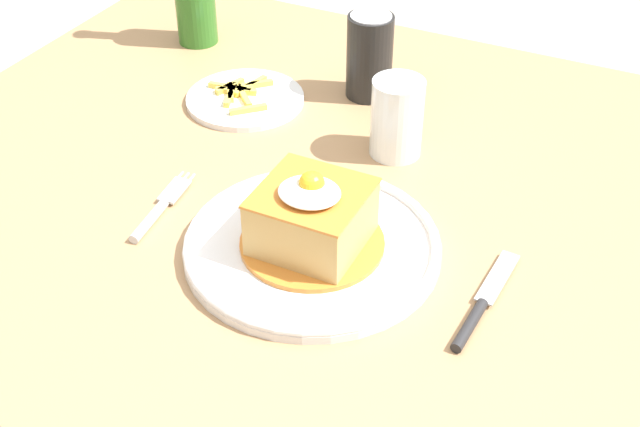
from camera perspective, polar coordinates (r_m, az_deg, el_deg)
The scene contains 8 objects.
dining_table at distance 1.11m, azimuth 1.80°, elevation -3.07°, with size 1.21×0.94×0.77m.
main_plate at distance 0.94m, azimuth -0.53°, elevation -2.16°, with size 0.29×0.29×0.02m.
sandwich_meal at distance 0.92m, azimuth -0.55°, elevation -0.35°, with size 0.16×0.16×0.10m.
fork at distance 1.02m, azimuth -10.96°, elevation 0.19°, with size 0.03×0.14×0.01m.
knife at distance 0.88m, azimuth 10.66°, elevation -6.50°, with size 0.03×0.17×0.01m.
soda_can at distance 1.22m, azimuth 3.38°, elevation 10.61°, with size 0.07×0.07×0.12m.
drinking_glass at distance 1.09m, azimuth 5.21°, elevation 6.15°, with size 0.07×0.07×0.10m.
side_plate_fries at distance 1.23m, azimuth -5.14°, elevation 7.79°, with size 0.17×0.17×0.02m.
Camera 1 is at (0.34, -0.77, 1.38)m, focal length 47.19 mm.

